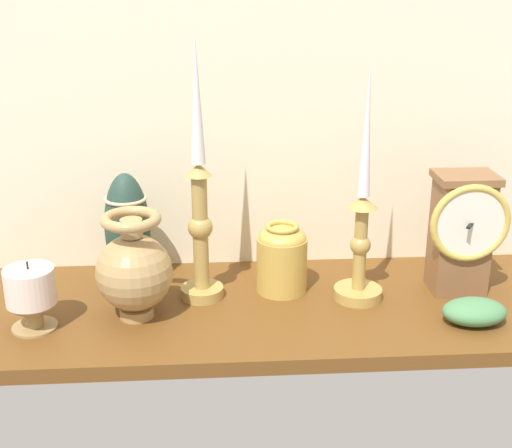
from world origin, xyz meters
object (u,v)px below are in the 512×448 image
Objects in this scene: brass_vase_bulbous at (134,269)px; tall_ceramic_vase at (128,229)px; mantel_clock at (462,231)px; candlestick_tall_left at (361,228)px; brass_vase_jar at (282,256)px; pillar_candle_front at (31,293)px; candlestick_tall_center at (200,206)px.

tall_ceramic_vase is (-2.15, 12.43, 1.95)cm from brass_vase_bulbous.
brass_vase_bulbous is at bearing -173.79° from mantel_clock.
candlestick_tall_left is 3.31× the size of brass_vase_jar.
tall_ceramic_vase is at bearing 99.79° from brass_vase_bulbous.
tall_ceramic_vase is at bearing 170.46° from brass_vase_jar.
tall_ceramic_vase is at bearing 49.06° from pillar_candle_front.
mantel_clock is 0.47× the size of candlestick_tall_center.
candlestick_tall_center reaches higher than pillar_candle_front.
brass_vase_bulbous is (-10.30, -6.39, -7.85)cm from candlestick_tall_center.
pillar_candle_front is (-15.34, -2.77, -2.28)cm from brass_vase_bulbous.
brass_vase_jar is at bearing 175.72° from mantel_clock.
candlestick_tall_center is 15.04cm from tall_ceramic_vase.
pillar_candle_front is 0.55× the size of tall_ceramic_vase.
candlestick_tall_center reaches higher than mantel_clock.
candlestick_tall_center is (-43.34, 0.56, 5.12)cm from mantel_clock.
mantel_clock is 54.03cm from brass_vase_bulbous.
candlestick_tall_center reaches higher than brass_vase_bulbous.
mantel_clock reaches higher than tall_ceramic_vase.
tall_ceramic_vase reaches higher than brass_vase_jar.
candlestick_tall_left reaches higher than mantel_clock.
tall_ceramic_vase is at bearing 167.79° from candlestick_tall_left.
brass_vase_jar is at bearing 18.69° from brass_vase_bulbous.
brass_vase_jar is 0.60× the size of tall_ceramic_vase.
mantel_clock reaches higher than brass_vase_bulbous.
candlestick_tall_left is 36.75cm from brass_vase_bulbous.
brass_vase_bulbous is at bearing -173.51° from candlestick_tall_left.
brass_vase_bulbous is at bearing 10.25° from pillar_candle_front.
pillar_candle_front is at bearing -172.38° from candlestick_tall_left.
candlestick_tall_left is 52.48cm from pillar_candle_front.
tall_ceramic_vase reaches higher than brass_vase_bulbous.
mantel_clock is at bearing 7.12° from pillar_candle_front.
tall_ceramic_vase reaches higher than pillar_candle_front.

